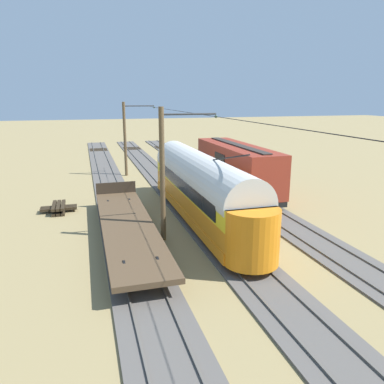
# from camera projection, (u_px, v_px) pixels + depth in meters

# --- Properties ---
(ground_plane) EXTENTS (220.00, 220.00, 0.00)m
(ground_plane) POSITION_uv_depth(u_px,v_px,m) (184.00, 203.00, 28.22)
(ground_plane) COLOR #937F51
(track_streetcar_siding) EXTENTS (2.80, 80.00, 0.18)m
(track_streetcar_siding) POSITION_uv_depth(u_px,v_px,m) (242.00, 196.00, 29.82)
(track_streetcar_siding) COLOR #56514C
(track_streetcar_siding) RESTS_ON ground
(track_adjacent_siding) EXTENTS (2.80, 80.00, 0.18)m
(track_adjacent_siding) POSITION_uv_depth(u_px,v_px,m) (183.00, 201.00, 28.50)
(track_adjacent_siding) COLOR #56514C
(track_adjacent_siding) RESTS_ON ground
(track_third_siding) EXTENTS (2.80, 80.00, 0.18)m
(track_third_siding) POSITION_uv_depth(u_px,v_px,m) (117.00, 206.00, 27.18)
(track_third_siding) COLOR #56514C
(track_third_siding) RESTS_ON ground
(vintage_streetcar) EXTENTS (2.65, 17.74, 5.14)m
(vintage_streetcar) POSITION_uv_depth(u_px,v_px,m) (201.00, 186.00, 23.69)
(vintage_streetcar) COLOR orange
(vintage_streetcar) RESTS_ON ground
(boxcar_adjacent) EXTENTS (2.96, 11.92, 3.85)m
(boxcar_adjacent) POSITION_uv_depth(u_px,v_px,m) (236.00, 167.00, 30.57)
(boxcar_adjacent) COLOR maroon
(boxcar_adjacent) RESTS_ON ground
(flatcar_far_siding) EXTENTS (2.80, 14.24, 1.60)m
(flatcar_far_siding) POSITION_uv_depth(u_px,v_px,m) (127.00, 224.00, 20.82)
(flatcar_far_siding) COLOR brown
(flatcar_far_siding) RESTS_ON ground
(catenary_pole_foreground) EXTENTS (3.22, 0.28, 7.26)m
(catenary_pole_foreground) POSITION_uv_depth(u_px,v_px,m) (126.00, 138.00, 36.98)
(catenary_pole_foreground) COLOR brown
(catenary_pole_foreground) RESTS_ON ground
(catenary_pole_mid_near) EXTENTS (3.22, 0.28, 7.26)m
(catenary_pole_mid_near) POSITION_uv_depth(u_px,v_px,m) (164.00, 172.00, 20.05)
(catenary_pole_mid_near) COLOR brown
(catenary_pole_mid_near) RESTS_ON ground
(overhead_wire_run) EXTENTS (3.01, 40.38, 0.18)m
(overhead_wire_run) POSITION_uv_depth(u_px,v_px,m) (210.00, 116.00, 20.86)
(overhead_wire_run) COLOR black
(overhead_wire_run) RESTS_ON ground
(switch_stand) EXTENTS (0.50, 0.30, 1.24)m
(switch_stand) POSITION_uv_depth(u_px,v_px,m) (214.00, 163.00, 41.01)
(switch_stand) COLOR black
(switch_stand) RESTS_ON ground
(spare_tie_stack) EXTENTS (2.40, 2.40, 0.54)m
(spare_tie_stack) POSITION_uv_depth(u_px,v_px,m) (59.00, 208.00, 25.93)
(spare_tie_stack) COLOR #2D2316
(spare_tie_stack) RESTS_ON ground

